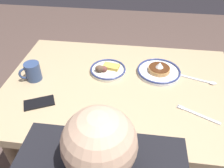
% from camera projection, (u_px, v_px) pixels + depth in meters
% --- Properties ---
extents(ground_plane, '(6.00, 6.00, 0.00)m').
position_uv_depth(ground_plane, '(119.00, 162.00, 1.67)').
color(ground_plane, brown).
extents(dining_table, '(1.25, 0.85, 0.74)m').
position_uv_depth(dining_table, '(121.00, 100.00, 1.28)').
color(dining_table, tan).
rests_on(dining_table, ground_plane).
extents(plate_near_main, '(0.20, 0.20, 0.05)m').
position_uv_depth(plate_near_main, '(107.00, 70.00, 1.29)').
color(plate_near_main, silver).
rests_on(plate_near_main, dining_table).
extents(plate_center_pancakes, '(0.25, 0.25, 0.07)m').
position_uv_depth(plate_center_pancakes, '(159.00, 71.00, 1.28)').
color(plate_center_pancakes, white).
rests_on(plate_center_pancakes, dining_table).
extents(coffee_mug, '(0.11, 0.09, 0.10)m').
position_uv_depth(coffee_mug, '(32.00, 71.00, 1.21)').
color(coffee_mug, '#334772').
rests_on(coffee_mug, dining_table).
extents(cell_phone, '(0.16, 0.13, 0.01)m').
position_uv_depth(cell_phone, '(39.00, 103.00, 1.09)').
color(cell_phone, black).
rests_on(cell_phone, dining_table).
extents(fork_near, '(0.19, 0.11, 0.01)m').
position_uv_depth(fork_near, '(198.00, 115.00, 1.03)').
color(fork_near, silver).
rests_on(fork_near, dining_table).
extents(tea_spoon, '(0.19, 0.07, 0.01)m').
position_uv_depth(tea_spoon, '(203.00, 81.00, 1.23)').
color(tea_spoon, silver).
rests_on(tea_spoon, dining_table).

